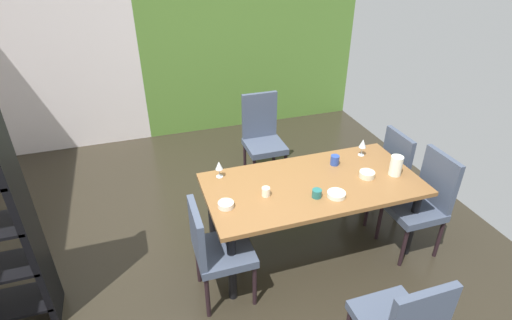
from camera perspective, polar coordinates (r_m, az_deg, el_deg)
ground_plane at (r=3.84m, az=-2.72°, el=-13.80°), size 5.25×5.75×0.02m
back_panel_interior at (r=5.74m, az=-27.10°, el=12.94°), size 2.10×0.10×2.51m
garden_window_panel at (r=5.93m, az=-0.57°, el=16.62°), size 3.15×0.10×2.51m
dining_table at (r=3.57m, az=8.05°, el=-4.28°), size 1.89×0.93×0.74m
chair_head_far at (r=4.69m, az=0.92°, el=3.64°), size 0.44×0.45×1.03m
chair_right_far at (r=4.30m, az=17.84°, el=-1.28°), size 0.44×0.44×0.90m
chair_right_near at (r=3.91m, az=22.78°, el=-5.23°), size 0.44×0.44×0.98m
chair_left_near at (r=3.18m, az=-5.94°, el=-12.34°), size 0.45×0.44×0.91m
wine_glass_south at (r=3.98m, az=15.01°, el=2.24°), size 0.07×0.07×0.17m
wine_glass_left at (r=3.52m, az=-5.31°, el=-0.85°), size 0.07×0.07×0.16m
serving_bowl_right at (r=3.37m, az=11.41°, el=-4.83°), size 0.15×0.15×0.04m
serving_bowl_corner at (r=3.68m, az=15.56°, el=-2.00°), size 0.14×0.14×0.05m
serving_bowl_center at (r=3.20m, az=-4.33°, el=-6.38°), size 0.13×0.13×0.04m
cup_west at (r=3.33m, az=8.68°, el=-4.74°), size 0.08×0.08×0.07m
cup_east at (r=3.80m, az=11.19°, el=-0.02°), size 0.08×0.08×0.09m
cup_rear at (r=3.30m, az=1.42°, el=-4.55°), size 0.07×0.07×0.08m
pitcher_north at (r=3.76m, az=19.38°, el=-0.74°), size 0.12×0.11×0.18m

